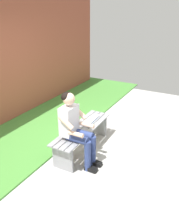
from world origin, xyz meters
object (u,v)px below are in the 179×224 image
book_open (92,119)px  person_seated (76,126)px  bench_near (82,133)px  apple (89,126)px

book_open → person_seated: bearing=7.2°
bench_near → person_seated: 0.54m
person_seated → apple: 0.51m
person_seated → apple: bearing=179.9°
apple → book_open: apple is taller
apple → book_open: (-0.32, -0.12, -0.03)m
bench_near → person_seated: person_seated is taller
person_seated → bench_near: bearing=-165.4°
bench_near → book_open: size_ratio=3.87×
apple → book_open: 0.34m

